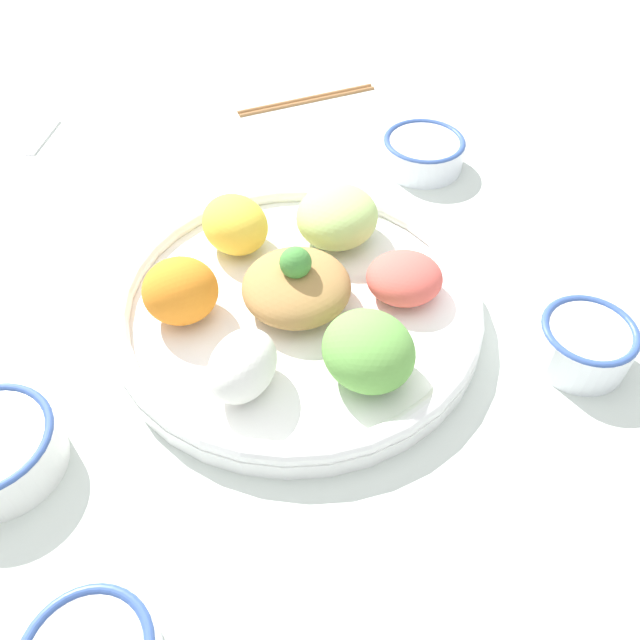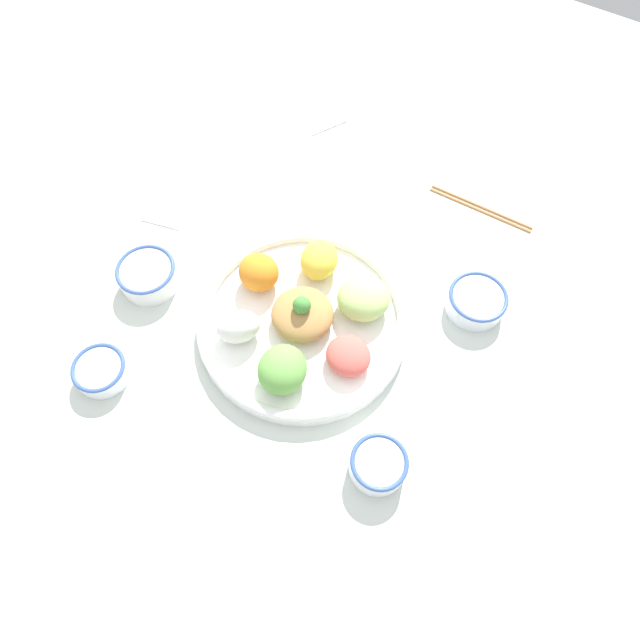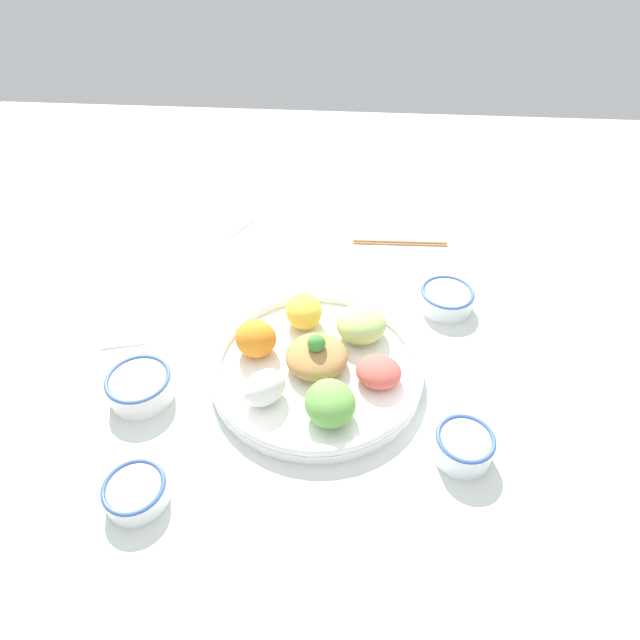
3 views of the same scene
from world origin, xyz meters
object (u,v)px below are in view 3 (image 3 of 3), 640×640
sauce_bowl_red (136,491)px  serving_spoon_extra (145,341)px  sauce_bowl_dark (446,298)px  serving_spoon_main (228,237)px  rice_bowl_plain (464,445)px  salad_platter (317,362)px  rice_bowl_blue (140,386)px  chopsticks_pair_near (400,242)px

sauce_bowl_red → serving_spoon_extra: bearing=-73.8°
sauce_bowl_dark → serving_spoon_main: 0.53m
sauce_bowl_dark → rice_bowl_plain: size_ratio=1.17×
serving_spoon_main → serving_spoon_extra: 0.36m
salad_platter → serving_spoon_main: bearing=-59.2°
sauce_bowl_red → sauce_bowl_dark: bearing=-136.5°
sauce_bowl_red → serving_spoon_extra: size_ratio=0.71×
sauce_bowl_red → serving_spoon_extra: sauce_bowl_red is taller
rice_bowl_blue → chopsticks_pair_near: (-0.45, -0.48, -0.02)m
sauce_bowl_red → serving_spoon_main: 0.66m
sauce_bowl_red → rice_bowl_blue: (0.05, -0.19, 0.01)m
sauce_bowl_dark → salad_platter: bearing=38.8°
sauce_bowl_dark → serving_spoon_extra: bearing=14.1°
sauce_bowl_dark → chopsticks_pair_near: (0.08, -0.22, -0.02)m
rice_bowl_blue → rice_bowl_plain: bearing=171.6°
sauce_bowl_red → serving_spoon_main: bearing=-89.6°
rice_bowl_plain → chopsticks_pair_near: rice_bowl_plain is taller
rice_bowl_blue → serving_spoon_extra: bearing=-73.7°
chopsticks_pair_near → serving_spoon_main: chopsticks_pair_near is taller
salad_platter → rice_bowl_blue: bearing=14.3°
sauce_bowl_red → rice_bowl_blue: bearing=-73.9°
salad_platter → chopsticks_pair_near: bearing=-111.4°
sauce_bowl_dark → chopsticks_pair_near: 0.23m
rice_bowl_plain → serving_spoon_extra: (0.56, -0.20, -0.02)m
rice_bowl_blue → sauce_bowl_dark: 0.60m
chopsticks_pair_near → serving_spoon_main: (0.40, 0.01, -0.00)m
sauce_bowl_dark → serving_spoon_extra: (0.57, 0.14, -0.02)m
rice_bowl_plain → sauce_bowl_dark: bearing=-91.4°
sauce_bowl_red → serving_spoon_main: size_ratio=0.67×
rice_bowl_blue → sauce_bowl_dark: bearing=-153.2°
salad_platter → rice_bowl_plain: size_ratio=4.15×
chopsticks_pair_near → serving_spoon_main: size_ratio=1.62×
salad_platter → chopsticks_pair_near: 0.44m
sauce_bowl_dark → chopsticks_pair_near: bearing=-69.2°
rice_bowl_plain → serving_spoon_extra: size_ratio=0.70×
chopsticks_pair_near → serving_spoon_main: 0.40m
serving_spoon_main → serving_spoon_extra: (0.09, 0.35, 0.00)m
salad_platter → sauce_bowl_dark: (-0.24, -0.19, -0.00)m
rice_bowl_blue → serving_spoon_main: rice_bowl_blue is taller
sauce_bowl_dark → serving_spoon_main: (0.48, -0.21, -0.02)m
rice_bowl_plain → serving_spoon_main: 0.73m
serving_spoon_extra → rice_bowl_blue: bearing=91.6°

